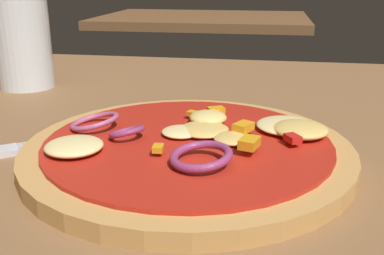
# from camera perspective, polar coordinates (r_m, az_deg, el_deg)

# --- Properties ---
(dining_table) EXTENTS (1.17, 0.95, 0.03)m
(dining_table) POSITION_cam_1_polar(r_m,az_deg,el_deg) (0.37, -9.58, -6.72)
(dining_table) COLOR brown
(dining_table) RESTS_ON ground
(pizza) EXTENTS (0.26, 0.26, 0.03)m
(pizza) POSITION_cam_1_polar(r_m,az_deg,el_deg) (0.36, -0.22, -2.58)
(pizza) COLOR tan
(pizza) RESTS_ON dining_table
(beer_glass) EXTENTS (0.07, 0.07, 0.12)m
(beer_glass) POSITION_cam_1_polar(r_m,az_deg,el_deg) (0.63, -20.73, 9.96)
(beer_glass) COLOR silver
(beer_glass) RESTS_ON dining_table
(background_table) EXTENTS (0.73, 0.53, 0.03)m
(background_table) POSITION_cam_1_polar(r_m,az_deg,el_deg) (1.66, 1.54, 13.55)
(background_table) COLOR brown
(background_table) RESTS_ON ground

